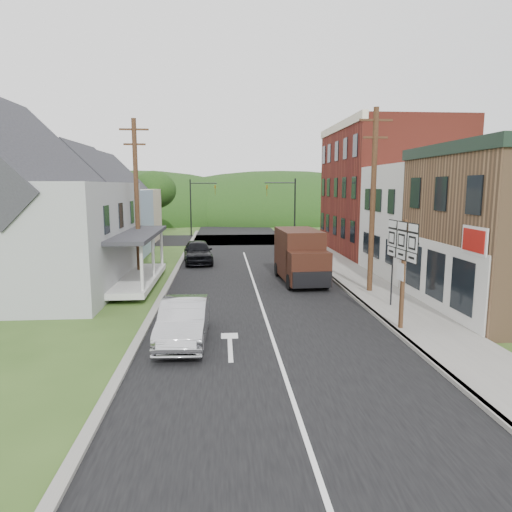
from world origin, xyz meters
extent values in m
plane|color=#2D4719|center=(0.00, 0.00, 0.00)|extent=(120.00, 120.00, 0.00)
cube|color=black|center=(0.00, 10.00, 0.00)|extent=(9.00, 90.00, 0.02)
cube|color=black|center=(0.00, 27.00, 0.00)|extent=(60.00, 9.00, 0.02)
cube|color=slate|center=(5.90, 8.00, 0.07)|extent=(2.80, 55.00, 0.15)
cube|color=slate|center=(4.55, 8.00, 0.07)|extent=(0.20, 55.00, 0.15)
cube|color=slate|center=(-4.65, 8.00, 0.06)|extent=(0.30, 55.00, 0.12)
cube|color=silver|center=(11.30, 7.50, 3.25)|extent=(8.00, 7.00, 6.50)
cube|color=maroon|center=(11.30, 17.00, 5.00)|extent=(8.00, 12.00, 10.00)
cube|color=#A9ACAE|center=(-12.00, 6.00, 2.75)|extent=(10.00, 12.00, 5.50)
cube|color=#91A5C6|center=(-11.00, 17.00, 2.50)|extent=(7.00, 8.00, 5.00)
cube|color=#C6B399|center=(-11.50, 26.00, 2.50)|extent=(7.00, 8.00, 5.00)
cylinder|color=#472D19|center=(5.60, 3.50, 4.50)|extent=(0.26, 0.26, 9.00)
cube|color=#472D19|center=(5.60, 3.50, 8.40)|extent=(1.60, 0.10, 0.10)
cube|color=#472D19|center=(5.60, 3.50, 7.60)|extent=(1.20, 0.10, 0.10)
cylinder|color=#472D19|center=(-6.50, 8.00, 4.50)|extent=(0.26, 0.26, 9.00)
cube|color=#472D19|center=(-6.50, 8.00, 8.40)|extent=(1.60, 0.10, 0.10)
cube|color=#472D19|center=(-6.50, 8.00, 7.60)|extent=(1.20, 0.10, 0.10)
cylinder|color=black|center=(5.00, 23.50, 3.00)|extent=(0.14, 0.14, 6.00)
cylinder|color=black|center=(3.60, 23.50, 5.60)|extent=(2.80, 0.10, 0.10)
imported|color=olive|center=(2.40, 23.50, 4.90)|extent=(0.16, 0.20, 1.00)
cylinder|color=black|center=(-5.00, 30.50, 3.00)|extent=(0.14, 0.14, 6.00)
cylinder|color=black|center=(-3.60, 30.50, 5.60)|extent=(2.80, 0.10, 0.10)
imported|color=olive|center=(-2.40, 30.50, 4.90)|extent=(0.16, 0.20, 1.00)
cylinder|color=#382616|center=(-19.00, 20.00, 2.38)|extent=(0.36, 0.36, 4.76)
ellipsoid|color=black|center=(-19.00, 20.00, 5.95)|extent=(5.80, 5.80, 4.93)
cylinder|color=#382616|center=(-9.00, 32.00, 1.96)|extent=(0.36, 0.36, 3.92)
ellipsoid|color=black|center=(-9.00, 32.00, 4.90)|extent=(4.80, 4.80, 4.08)
ellipsoid|color=black|center=(0.00, 55.00, 0.00)|extent=(90.00, 30.00, 16.00)
imported|color=#B3B3B8|center=(-3.06, -3.06, 0.73)|extent=(1.66, 4.48, 1.46)
imported|color=black|center=(-3.41, 13.20, 0.80)|extent=(2.35, 4.84, 1.59)
cube|color=black|center=(2.57, 6.87, 1.59)|extent=(2.31, 4.11, 2.64)
cube|color=black|center=(2.69, 4.51, 1.14)|extent=(2.17, 1.57, 1.73)
cube|color=black|center=(2.68, 4.69, 1.86)|extent=(1.97, 1.19, 0.05)
cube|color=black|center=(2.74, 3.74, 0.68)|extent=(2.00, 0.25, 0.82)
cylinder|color=black|center=(1.74, 4.55, 0.41)|extent=(0.30, 0.83, 0.82)
cylinder|color=black|center=(3.64, 4.65, 0.41)|extent=(0.30, 0.83, 0.82)
cylinder|color=black|center=(1.54, 8.18, 0.41)|extent=(0.30, 0.83, 0.82)
cylinder|color=black|center=(3.44, 8.29, 0.41)|extent=(0.30, 0.83, 0.82)
cube|color=#472D19|center=(4.80, -2.52, 2.15)|extent=(0.13, 0.13, 3.99)
cube|color=black|center=(4.73, -2.52, 3.40)|extent=(0.20, 2.28, 0.09)
cube|color=silver|center=(4.74, -3.32, 3.92)|extent=(0.07, 0.63, 0.25)
cube|color=silver|center=(4.74, -3.32, 3.40)|extent=(0.07, 0.68, 0.63)
cube|color=silver|center=(4.74, -3.32, 2.89)|extent=(0.07, 0.63, 0.32)
cube|color=silver|center=(4.69, -2.53, 3.92)|extent=(0.07, 0.63, 0.25)
cube|color=silver|center=(4.69, -2.53, 3.40)|extent=(0.07, 0.68, 0.63)
cube|color=silver|center=(4.69, -2.53, 2.89)|extent=(0.07, 0.63, 0.32)
cube|color=silver|center=(4.63, -1.73, 3.92)|extent=(0.07, 0.63, 0.25)
cube|color=silver|center=(4.63, -1.73, 3.40)|extent=(0.07, 0.68, 0.63)
cube|color=silver|center=(4.63, -1.73, 2.89)|extent=(0.07, 0.63, 0.32)
cube|color=silver|center=(4.69, -2.53, 2.26)|extent=(0.06, 0.51, 0.63)
cylinder|color=black|center=(5.62, 0.67, 1.45)|extent=(0.08, 0.08, 2.61)
cube|color=black|center=(5.55, 0.67, 2.54)|extent=(0.15, 0.76, 0.77)
cube|color=#DFB00B|center=(5.57, 0.67, 2.54)|extent=(0.14, 0.68, 0.69)
camera|label=1|loc=(-1.72, -18.28, 5.32)|focal=32.00mm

